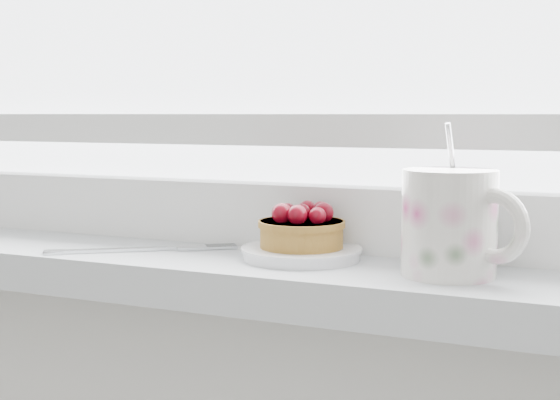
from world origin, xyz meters
The scene contains 4 objects.
saucer centered at (0.01, 1.90, 0.95)m, with size 0.12×0.12×0.01m, color white.
raspberry_tart centered at (0.01, 1.90, 0.97)m, with size 0.09×0.09×0.05m.
floral_mug centered at (0.17, 1.88, 0.99)m, with size 0.13×0.11×0.14m.
fork centered at (-0.17, 1.87, 0.94)m, with size 0.18×0.14×0.00m.
Camera 1 is at (0.31, 1.17, 1.09)m, focal length 50.00 mm.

